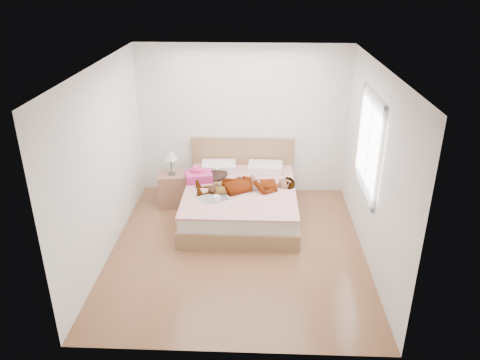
# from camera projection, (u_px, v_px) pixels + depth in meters

# --- Properties ---
(ground) EXTENTS (4.00, 4.00, 0.00)m
(ground) POSITION_uv_depth(u_px,v_px,m) (238.00, 248.00, 6.75)
(ground) COLOR #502C19
(ground) RESTS_ON ground
(woman) EXTENTS (1.68, 0.88, 0.22)m
(woman) POSITION_uv_depth(u_px,v_px,m) (246.00, 182.00, 7.34)
(woman) COLOR white
(woman) RESTS_ON bed
(hair) EXTENTS (0.63, 0.70, 0.08)m
(hair) POSITION_uv_depth(u_px,v_px,m) (213.00, 174.00, 7.80)
(hair) COLOR black
(hair) RESTS_ON bed
(phone) EXTENTS (0.06, 0.10, 0.05)m
(phone) POSITION_uv_depth(u_px,v_px,m) (217.00, 167.00, 7.69)
(phone) COLOR silver
(phone) RESTS_ON bed
(room_shell) EXTENTS (4.00, 4.00, 4.00)m
(room_shell) POSITION_uv_depth(u_px,v_px,m) (369.00, 145.00, 6.33)
(room_shell) COLOR white
(room_shell) RESTS_ON ground
(bed) EXTENTS (1.80, 2.08, 1.00)m
(bed) POSITION_uv_depth(u_px,v_px,m) (240.00, 199.00, 7.58)
(bed) COLOR brown
(bed) RESTS_ON ground
(towel) EXTENTS (0.50, 0.43, 0.22)m
(towel) POSITION_uv_depth(u_px,v_px,m) (198.00, 175.00, 7.65)
(towel) COLOR #DC3C91
(towel) RESTS_ON bed
(magazine) EXTENTS (0.52, 0.45, 0.03)m
(magazine) POSITION_uv_depth(u_px,v_px,m) (214.00, 198.00, 7.07)
(magazine) COLOR silver
(magazine) RESTS_ON bed
(coffee_mug) EXTENTS (0.14, 0.12, 0.10)m
(coffee_mug) POSITION_uv_depth(u_px,v_px,m) (217.00, 199.00, 6.95)
(coffee_mug) COLOR white
(coffee_mug) RESTS_ON bed
(plush_toy) EXTENTS (0.21, 0.26, 0.13)m
(plush_toy) POSITION_uv_depth(u_px,v_px,m) (214.00, 189.00, 7.23)
(plush_toy) COLOR black
(plush_toy) RESTS_ON bed
(nightstand) EXTENTS (0.51, 0.47, 0.98)m
(nightstand) POSITION_uv_depth(u_px,v_px,m) (173.00, 187.00, 7.89)
(nightstand) COLOR #935E43
(nightstand) RESTS_ON ground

